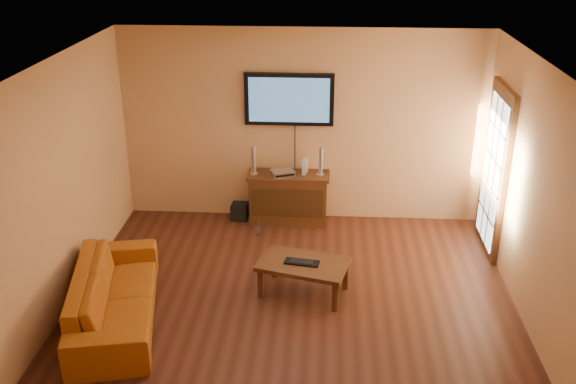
# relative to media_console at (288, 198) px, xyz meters

# --- Properties ---
(ground_plane) EXTENTS (5.00, 5.00, 0.00)m
(ground_plane) POSITION_rel_media_console_xyz_m (0.18, -2.27, -0.37)
(ground_plane) COLOR #3A1A10
(ground_plane) RESTS_ON ground
(room_walls) EXTENTS (5.00, 5.00, 5.00)m
(room_walls) POSITION_rel_media_console_xyz_m (0.18, -1.65, 1.32)
(room_walls) COLOR tan
(room_walls) RESTS_ON ground
(french_door) EXTENTS (0.07, 1.02, 2.22)m
(french_door) POSITION_rel_media_console_xyz_m (2.64, -0.57, 0.68)
(french_door) COLOR #41220E
(french_door) RESTS_ON ground
(media_console) EXTENTS (1.14, 0.43, 0.73)m
(media_console) POSITION_rel_media_console_xyz_m (0.00, 0.00, 0.00)
(media_console) COLOR #41220E
(media_console) RESTS_ON ground
(television) EXTENTS (1.21, 0.08, 0.72)m
(television) POSITION_rel_media_console_xyz_m (0.00, 0.18, 1.38)
(television) COLOR black
(television) RESTS_ON ground
(coffee_table) EXTENTS (1.12, 0.83, 0.40)m
(coffee_table) POSITION_rel_media_console_xyz_m (0.29, -1.86, -0.02)
(coffee_table) COLOR #41220E
(coffee_table) RESTS_ON ground
(sofa) EXTENTS (1.03, 2.15, 0.81)m
(sofa) POSITION_rel_media_console_xyz_m (-1.69, -2.52, 0.04)
(sofa) COLOR #A85512
(sofa) RESTS_ON ground
(speaker_left) EXTENTS (0.11, 0.11, 0.40)m
(speaker_left) POSITION_rel_media_console_xyz_m (-0.48, -0.03, 0.55)
(speaker_left) COLOR silver
(speaker_left) RESTS_ON media_console
(speaker_right) EXTENTS (0.11, 0.11, 0.40)m
(speaker_right) POSITION_rel_media_console_xyz_m (0.45, -0.01, 0.54)
(speaker_right) COLOR silver
(speaker_right) RESTS_ON media_console
(av_receiver) EXTENTS (0.37, 0.32, 0.07)m
(av_receiver) POSITION_rel_media_console_xyz_m (-0.08, -0.04, 0.40)
(av_receiver) COLOR silver
(av_receiver) RESTS_ON media_console
(game_console) EXTENTS (0.08, 0.17, 0.22)m
(game_console) POSITION_rel_media_console_xyz_m (0.23, 0.04, 0.47)
(game_console) COLOR white
(game_console) RESTS_ON media_console
(subwoofer) EXTENTS (0.25, 0.25, 0.23)m
(subwoofer) POSITION_rel_media_console_xyz_m (-0.70, 0.05, -0.25)
(subwoofer) COLOR black
(subwoofer) RESTS_ON ground
(bottle) EXTENTS (0.07, 0.07, 0.19)m
(bottle) POSITION_rel_media_console_xyz_m (-0.39, -0.44, -0.28)
(bottle) COLOR white
(bottle) RESTS_ON ground
(keyboard) EXTENTS (0.41, 0.21, 0.02)m
(keyboard) POSITION_rel_media_console_xyz_m (0.27, -1.88, 0.04)
(keyboard) COLOR black
(keyboard) RESTS_ON coffee_table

